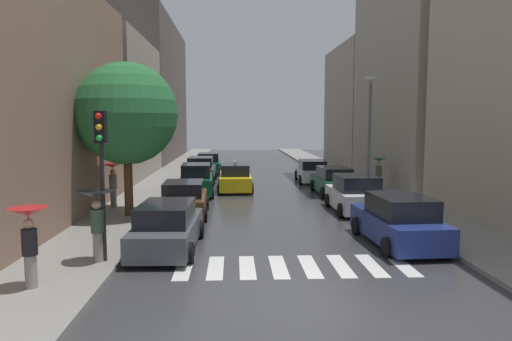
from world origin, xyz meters
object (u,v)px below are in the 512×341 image
at_px(parked_car_left_third, 196,181).
at_px(parked_car_right_fourth, 312,171).
at_px(parked_car_left_second, 184,200).
at_px(parked_car_left_fourth, 201,170).
at_px(pedestrian_far_side, 97,210).
at_px(parked_car_left_nearest, 167,228).
at_px(parked_car_right_third, 333,182).
at_px(street_tree_left, 127,114).
at_px(lamp_post_right, 369,127).
at_px(parked_car_left_fifth, 209,164).
at_px(parked_car_right_nearest, 398,222).
at_px(taxi_midroad, 235,178).
at_px(traffic_light_left_corner, 101,152).
at_px(pedestrian_by_kerb, 29,232).
at_px(pedestrian_near_tree, 379,167).
at_px(parked_car_right_second, 355,195).
at_px(pedestrian_foreground, 113,174).

bearing_deg(parked_car_left_third, parked_car_right_fourth, -55.59).
height_order(parked_car_left_second, parked_car_left_fourth, parked_car_left_fourth).
bearing_deg(pedestrian_far_side, parked_car_left_nearest, 126.88).
distance_m(parked_car_left_third, parked_car_right_third, 7.82).
relative_size(street_tree_left, lamp_post_right, 1.02).
bearing_deg(parked_car_left_fourth, parked_car_left_second, -179.25).
relative_size(parked_car_left_nearest, parked_car_left_second, 1.14).
height_order(parked_car_left_second, parked_car_left_fifth, parked_car_left_fifth).
distance_m(parked_car_right_nearest, street_tree_left, 11.72).
bearing_deg(parked_car_left_third, parked_car_left_second, 176.68).
bearing_deg(street_tree_left, taxi_midroad, 60.84).
bearing_deg(traffic_light_left_corner, pedestrian_by_kerb, -118.56).
bearing_deg(pedestrian_near_tree, parked_car_left_second, 34.90).
xyz_separation_m(parked_car_left_nearest, parked_car_left_fourth, (-0.12, 17.38, 0.07)).
relative_size(parked_car_right_nearest, street_tree_left, 0.73).
bearing_deg(parked_car_right_fourth, parked_car_right_nearest, -177.52).
relative_size(parked_car_right_nearest, parked_car_right_second, 1.14).
distance_m(parked_car_left_second, taxi_midroad, 8.03).
bearing_deg(parked_car_left_fourth, pedestrian_near_tree, -111.74).
relative_size(parked_car_right_nearest, parked_car_right_fourth, 1.02).
xyz_separation_m(parked_car_left_second, parked_car_right_fourth, (7.64, 11.57, -0.00)).
xyz_separation_m(parked_car_left_fifth, pedestrian_by_kerb, (-2.88, -26.42, 0.75)).
distance_m(parked_car_left_fourth, pedestrian_far_side, 19.15).
bearing_deg(parked_car_left_fourth, lamp_post_right, -127.74).
bearing_deg(parked_car_left_third, parked_car_left_fourth, -1.06).
bearing_deg(pedestrian_near_tree, parked_car_right_second, 66.14).
xyz_separation_m(parked_car_right_second, parked_car_right_fourth, (-0.16, 11.05, -0.08)).
relative_size(parked_car_left_second, parked_car_left_fourth, 0.96).
bearing_deg(parked_car_left_nearest, parked_car_right_second, -49.71).
height_order(parked_car_left_nearest, taxi_midroad, taxi_midroad).
bearing_deg(pedestrian_foreground, parked_car_right_nearest, -51.26).
height_order(parked_car_left_nearest, pedestrian_foreground, pedestrian_foreground).
bearing_deg(parked_car_left_fifth, pedestrian_foreground, 165.85).
bearing_deg(parked_car_left_fourth, parked_car_left_fifth, -2.40).
height_order(parked_car_left_nearest, parked_car_left_third, parked_car_left_third).
bearing_deg(parked_car_left_third, pedestrian_foreground, 138.04).
xyz_separation_m(parked_car_left_third, lamp_post_right, (9.40, -1.62, 3.04)).
height_order(pedestrian_by_kerb, pedestrian_far_side, pedestrian_far_side).
height_order(parked_car_right_third, pedestrian_near_tree, pedestrian_near_tree).
height_order(parked_car_right_second, taxi_midroad, taxi_midroad).
relative_size(parked_car_left_fifth, parked_car_right_nearest, 0.92).
height_order(parked_car_right_second, pedestrian_by_kerb, pedestrian_by_kerb).
bearing_deg(taxi_midroad, parked_car_left_nearest, 169.83).
bearing_deg(taxi_midroad, parked_car_left_fifth, 11.97).
xyz_separation_m(parked_car_left_nearest, parked_car_right_fourth, (7.59, 17.19, -0.02)).
bearing_deg(pedestrian_by_kerb, parked_car_left_second, -27.01).
xyz_separation_m(parked_car_right_nearest, pedestrian_far_side, (-9.44, -1.99, 0.86)).
bearing_deg(street_tree_left, pedestrian_far_side, -84.88).
bearing_deg(traffic_light_left_corner, pedestrian_far_side, -160.33).
bearing_deg(parked_car_right_second, parked_car_left_nearest, 127.76).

